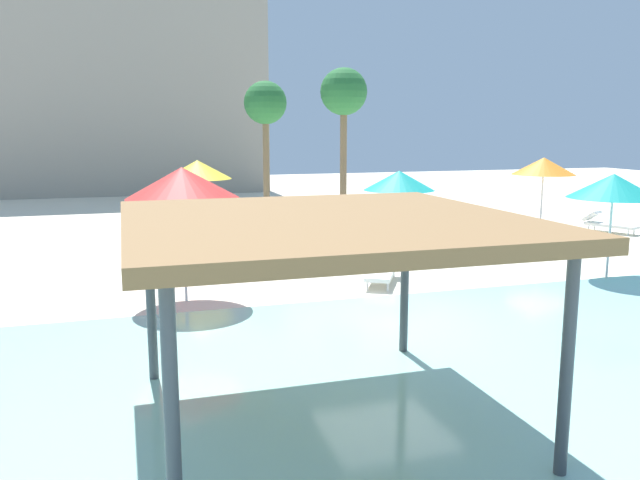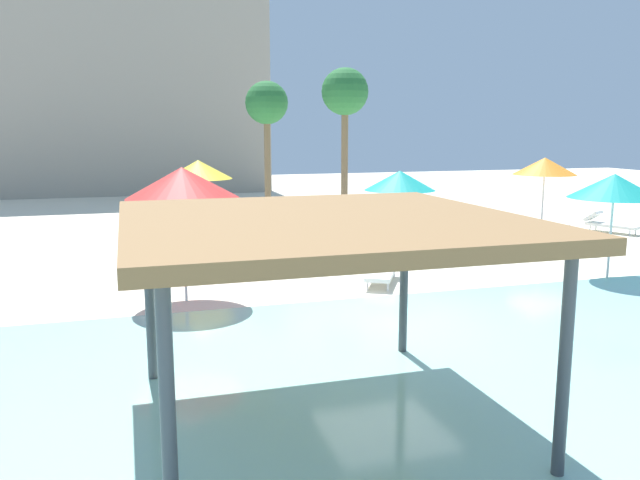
# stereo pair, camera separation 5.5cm
# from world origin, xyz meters

# --- Properties ---
(ground_plane) EXTENTS (80.00, 80.00, 0.00)m
(ground_plane) POSITION_xyz_m (0.00, 0.00, 0.00)
(ground_plane) COLOR beige
(lagoon_water) EXTENTS (44.00, 13.50, 0.04)m
(lagoon_water) POSITION_xyz_m (0.00, -5.25, 0.02)
(lagoon_water) COLOR #99D1C6
(lagoon_water) RESTS_ON ground
(shade_pavilion) EXTENTS (4.79, 4.79, 2.69)m
(shade_pavilion) POSITION_xyz_m (-2.55, -3.97, 2.54)
(shade_pavilion) COLOR #42474C
(shade_pavilion) RESTS_ON ground
(beach_umbrella_teal_1) EXTENTS (2.21, 2.21, 2.64)m
(beach_umbrella_teal_1) POSITION_xyz_m (6.77, 1.64, 2.34)
(beach_umbrella_teal_1) COLOR silver
(beach_umbrella_teal_1) RESTS_ON ground
(beach_umbrella_teal_2) EXTENTS (2.16, 2.16, 2.49)m
(beach_umbrella_teal_2) POSITION_xyz_m (3.10, 6.39, 2.20)
(beach_umbrella_teal_2) COLOR silver
(beach_umbrella_teal_2) RESTS_ON ground
(beach_umbrella_orange_5) EXTENTS (2.07, 2.07, 2.80)m
(beach_umbrella_orange_5) POSITION_xyz_m (8.50, 6.81, 2.51)
(beach_umbrella_orange_5) COLOR silver
(beach_umbrella_orange_5) RESTS_ON ground
(beach_umbrella_red_6) EXTENTS (2.41, 2.41, 2.94)m
(beach_umbrella_red_6) POSITION_xyz_m (-3.69, 2.51, 2.60)
(beach_umbrella_red_6) COLOR silver
(beach_umbrella_red_6) RESTS_ON ground
(beach_umbrella_yellow_7) EXTENTS (2.06, 2.06, 2.81)m
(beach_umbrella_yellow_7) POSITION_xyz_m (-2.71, 8.29, 2.52)
(beach_umbrella_yellow_7) COLOR silver
(beach_umbrella_yellow_7) RESTS_ON ground
(lounge_chair_0) EXTENTS (0.81, 1.95, 0.74)m
(lounge_chair_0) POSITION_xyz_m (8.21, 5.06, 0.33)
(lounge_chair_0) COLOR white
(lounge_chair_0) RESTS_ON ground
(lounge_chair_1) EXTENTS (1.34, 1.97, 0.74)m
(lounge_chair_1) POSITION_xyz_m (11.96, 7.63, 0.33)
(lounge_chair_1) COLOR white
(lounge_chair_1) RESTS_ON ground
(lounge_chair_2) EXTENTS (1.45, 1.95, 0.74)m
(lounge_chair_2) POSITION_xyz_m (1.12, 2.91, 0.33)
(lounge_chair_2) COLOR white
(lounge_chair_2) RESTS_ON ground
(palm_tree_0) EXTENTS (1.90, 1.90, 5.83)m
(palm_tree_0) POSITION_xyz_m (1.31, 16.93, 4.75)
(palm_tree_0) COLOR brown
(palm_tree_0) RESTS_ON ground
(palm_tree_1) EXTENTS (1.90, 1.90, 6.17)m
(palm_tree_1) POSITION_xyz_m (3.80, 13.53, 5.07)
(palm_tree_1) COLOR brown
(palm_tree_1) RESTS_ON ground
(hotel_block_0) EXTENTS (19.81, 10.28, 14.30)m
(hotel_block_0) POSITION_xyz_m (-6.40, 31.10, 7.15)
(hotel_block_0) COLOR #9E9384
(hotel_block_0) RESTS_ON ground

